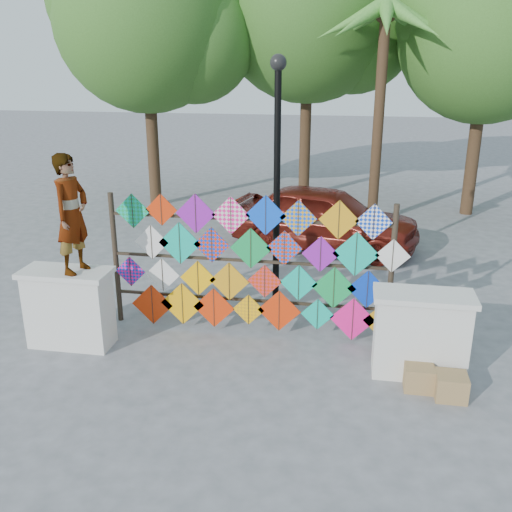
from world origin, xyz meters
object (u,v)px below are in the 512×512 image
kite_rack (253,266)px  sedan (324,217)px  lamppost (277,161)px  vendor_woman (72,214)px

kite_rack → sedan: 4.87m
kite_rack → lamppost: (0.20, 1.27, 1.50)m
kite_rack → lamppost: 1.97m
kite_rack → sedan: kite_rack is taller
vendor_woman → lamppost: lamppost is taller
vendor_woman → lamppost: size_ratio=0.41×
vendor_woman → kite_rack: bearing=-59.3°
sedan → kite_rack: bearing=-178.4°
kite_rack → vendor_woman: bearing=-160.3°
kite_rack → lamppost: bearing=81.0°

